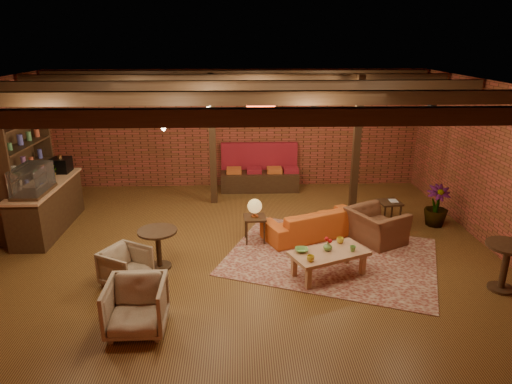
{
  "coord_description": "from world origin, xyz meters",
  "views": [
    {
      "loc": [
        0.06,
        -8.35,
        4.02
      ],
      "look_at": [
        0.37,
        0.2,
        1.08
      ],
      "focal_mm": 32.0,
      "sensor_mm": 36.0,
      "label": 1
    }
  ],
  "objects_px": {
    "sofa": "(313,222)",
    "armchair_b": "(136,304)",
    "round_table_right": "(506,260)",
    "armchair_right": "(376,221)",
    "side_table_book": "(389,203)",
    "plant_tall": "(442,166)",
    "armchair_a": "(126,265)",
    "side_table_lamp": "(255,209)",
    "round_table_left": "(158,242)",
    "coffee_table": "(328,254)"
  },
  "relations": [
    {
      "from": "sofa",
      "to": "armchair_b",
      "type": "xyz_separation_m",
      "value": [
        -3.02,
        -3.16,
        0.12
      ]
    },
    {
      "from": "round_table_right",
      "to": "armchair_right",
      "type": "bearing_deg",
      "value": 129.15
    },
    {
      "from": "side_table_book",
      "to": "round_table_right",
      "type": "relative_size",
      "value": 0.66
    },
    {
      "from": "round_table_right",
      "to": "plant_tall",
      "type": "height_order",
      "value": "plant_tall"
    },
    {
      "from": "armchair_a",
      "to": "armchair_right",
      "type": "height_order",
      "value": "armchair_right"
    },
    {
      "from": "armchair_a",
      "to": "round_table_right",
      "type": "xyz_separation_m",
      "value": [
        6.29,
        -0.44,
        0.2
      ]
    },
    {
      "from": "round_table_right",
      "to": "sofa",
      "type": "bearing_deg",
      "value": 141.07
    },
    {
      "from": "armchair_right",
      "to": "round_table_right",
      "type": "bearing_deg",
      "value": -168.13
    },
    {
      "from": "side_table_lamp",
      "to": "armchair_right",
      "type": "bearing_deg",
      "value": -2.29
    },
    {
      "from": "armchair_right",
      "to": "sofa",
      "type": "bearing_deg",
      "value": 47.53
    },
    {
      "from": "sofa",
      "to": "side_table_lamp",
      "type": "height_order",
      "value": "side_table_lamp"
    },
    {
      "from": "round_table_left",
      "to": "round_table_right",
      "type": "height_order",
      "value": "round_table_right"
    },
    {
      "from": "round_table_left",
      "to": "plant_tall",
      "type": "bearing_deg",
      "value": 16.72
    },
    {
      "from": "sofa",
      "to": "armchair_right",
      "type": "bearing_deg",
      "value": 141.38
    },
    {
      "from": "coffee_table",
      "to": "armchair_b",
      "type": "bearing_deg",
      "value": -154.09
    },
    {
      "from": "side_table_lamp",
      "to": "armchair_b",
      "type": "distance_m",
      "value": 3.44
    },
    {
      "from": "side_table_lamp",
      "to": "armchair_a",
      "type": "xyz_separation_m",
      "value": [
        -2.24,
        -1.6,
        -0.35
      ]
    },
    {
      "from": "side_table_book",
      "to": "round_table_right",
      "type": "distance_m",
      "value": 3.06
    },
    {
      "from": "armchair_a",
      "to": "side_table_book",
      "type": "distance_m",
      "value": 5.82
    },
    {
      "from": "plant_tall",
      "to": "sofa",
      "type": "bearing_deg",
      "value": -170.64
    },
    {
      "from": "side_table_lamp",
      "to": "armchair_b",
      "type": "xyz_separation_m",
      "value": [
        -1.78,
        -2.92,
        -0.28
      ]
    },
    {
      "from": "sofa",
      "to": "side_table_book",
      "type": "relative_size",
      "value": 3.83
    },
    {
      "from": "round_table_left",
      "to": "coffee_table",
      "type": "bearing_deg",
      "value": -7.75
    },
    {
      "from": "coffee_table",
      "to": "armchair_right",
      "type": "height_order",
      "value": "armchair_right"
    },
    {
      "from": "round_table_left",
      "to": "side_table_book",
      "type": "height_order",
      "value": "round_table_left"
    },
    {
      "from": "sofa",
      "to": "round_table_left",
      "type": "xyz_separation_m",
      "value": [
        -3.01,
        -1.29,
        0.19
      ]
    },
    {
      "from": "coffee_table",
      "to": "armchair_right",
      "type": "relative_size",
      "value": 1.42
    },
    {
      "from": "armchair_b",
      "to": "armchair_right",
      "type": "xyz_separation_m",
      "value": [
        4.26,
        2.83,
        0.04
      ]
    },
    {
      "from": "plant_tall",
      "to": "armchair_b",
      "type": "bearing_deg",
      "value": -148.14
    },
    {
      "from": "armchair_a",
      "to": "side_table_book",
      "type": "relative_size",
      "value": 1.28
    },
    {
      "from": "armchair_a",
      "to": "round_table_right",
      "type": "bearing_deg",
      "value": -64.7
    },
    {
      "from": "armchair_a",
      "to": "armchair_right",
      "type": "distance_m",
      "value": 4.95
    },
    {
      "from": "side_table_lamp",
      "to": "round_table_left",
      "type": "bearing_deg",
      "value": -149.43
    },
    {
      "from": "coffee_table",
      "to": "armchair_a",
      "type": "relative_size",
      "value": 2.14
    },
    {
      "from": "side_table_lamp",
      "to": "armchair_b",
      "type": "relative_size",
      "value": 1.1
    },
    {
      "from": "side_table_lamp",
      "to": "armchair_a",
      "type": "relative_size",
      "value": 1.32
    },
    {
      "from": "plant_tall",
      "to": "coffee_table",
      "type": "bearing_deg",
      "value": -142.52
    },
    {
      "from": "armchair_b",
      "to": "side_table_book",
      "type": "height_order",
      "value": "armchair_b"
    },
    {
      "from": "armchair_b",
      "to": "round_table_right",
      "type": "height_order",
      "value": "armchair_b"
    },
    {
      "from": "sofa",
      "to": "armchair_b",
      "type": "distance_m",
      "value": 4.37
    },
    {
      "from": "armchair_right",
      "to": "armchair_b",
      "type": "bearing_deg",
      "value": 96.31
    },
    {
      "from": "round_table_left",
      "to": "side_table_lamp",
      "type": "bearing_deg",
      "value": 30.57
    },
    {
      "from": "coffee_table",
      "to": "plant_tall",
      "type": "relative_size",
      "value": 0.54
    },
    {
      "from": "sofa",
      "to": "round_table_right",
      "type": "relative_size",
      "value": 2.54
    },
    {
      "from": "side_table_lamp",
      "to": "side_table_book",
      "type": "xyz_separation_m",
      "value": [
        3.04,
        0.85,
        -0.22
      ]
    },
    {
      "from": "round_table_left",
      "to": "armchair_a",
      "type": "height_order",
      "value": "round_table_left"
    },
    {
      "from": "sofa",
      "to": "armchair_b",
      "type": "bearing_deg",
      "value": 22.89
    },
    {
      "from": "round_table_right",
      "to": "plant_tall",
      "type": "xyz_separation_m",
      "value": [
        0.0,
        2.74,
        0.83
      ]
    },
    {
      "from": "armchair_b",
      "to": "round_table_right",
      "type": "relative_size",
      "value": 1.02
    },
    {
      "from": "coffee_table",
      "to": "armchair_right",
      "type": "bearing_deg",
      "value": 47.67
    }
  ]
}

